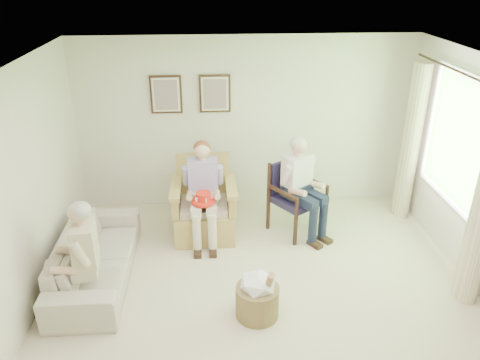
{
  "coord_description": "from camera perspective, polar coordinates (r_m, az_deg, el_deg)",
  "views": [
    {
      "loc": [
        -0.54,
        -3.92,
        3.52
      ],
      "look_at": [
        -0.18,
        1.32,
        1.05
      ],
      "focal_mm": 35.0,
      "sensor_mm": 36.0,
      "label": 1
    }
  ],
  "objects": [
    {
      "name": "framed_print_right",
      "position": [
        6.86,
        -3.07,
        10.46
      ],
      "size": [
        0.45,
        0.05,
        0.55
      ],
      "color": "#382114",
      "rests_on": "back_wall"
    },
    {
      "name": "person_sofa",
      "position": [
        5.3,
        -18.89,
        -8.36
      ],
      "size": [
        0.42,
        0.62,
        1.26
      ],
      "rotation": [
        0.0,
        0.0,
        -1.43
      ],
      "color": "beige",
      "rests_on": "ground"
    },
    {
      "name": "ceiling",
      "position": [
        4.06,
        3.92,
        12.05
      ],
      "size": [
        5.0,
        5.5,
        0.02
      ],
      "primitive_type": "cube",
      "color": "white",
      "rests_on": "back_wall"
    },
    {
      "name": "person_wicker",
      "position": [
        6.22,
        -4.5,
        -0.72
      ],
      "size": [
        0.4,
        0.63,
        1.37
      ],
      "rotation": [
        0.0,
        0.0,
        0.01
      ],
      "color": "beige",
      "rests_on": "ground"
    },
    {
      "name": "framed_print_left",
      "position": [
        6.88,
        -9.0,
        10.25
      ],
      "size": [
        0.45,
        0.05,
        0.55
      ],
      "color": "#382114",
      "rests_on": "back_wall"
    },
    {
      "name": "back_wall",
      "position": [
        7.05,
        0.69,
        6.84
      ],
      "size": [
        5.0,
        0.04,
        2.6
      ],
      "primitive_type": "cube",
      "color": "silver",
      "rests_on": "ground"
    },
    {
      "name": "curtain_right",
      "position": [
        7.15,
        20.09,
        4.25
      ],
      "size": [
        0.34,
        0.34,
        2.3
      ],
      "primitive_type": "cylinder",
      "color": "beige",
      "rests_on": "ground"
    },
    {
      "name": "wicker_armchair",
      "position": [
        6.56,
        -4.36,
        -3.8
      ],
      "size": [
        0.85,
        0.84,
        1.09
      ],
      "rotation": [
        0.0,
        0.0,
        0.01
      ],
      "color": "tan",
      "rests_on": "ground"
    },
    {
      "name": "floor",
      "position": [
        5.3,
        3.07,
        -16.5
      ],
      "size": [
        5.5,
        5.5,
        0.0
      ],
      "primitive_type": "plane",
      "color": "beige",
      "rests_on": "ground"
    },
    {
      "name": "window",
      "position": [
        6.24,
        25.19,
        4.69
      ],
      "size": [
        0.13,
        2.5,
        1.63
      ],
      "color": "#2D6B23",
      "rests_on": "right_wall"
    },
    {
      "name": "wood_armchair",
      "position": [
        6.65,
        6.9,
        -1.57
      ],
      "size": [
        0.65,
        0.61,
        0.99
      ],
      "rotation": [
        0.0,
        0.0,
        0.61
      ],
      "color": "black",
      "rests_on": "ground"
    },
    {
      "name": "red_hat",
      "position": [
        6.08,
        -4.47,
        -2.3
      ],
      "size": [
        0.31,
        0.31,
        0.14
      ],
      "color": "red",
      "rests_on": "person_wicker"
    },
    {
      "name": "person_dark",
      "position": [
        6.39,
        7.28,
        -0.09
      ],
      "size": [
        0.4,
        0.63,
        1.38
      ],
      "rotation": [
        0.0,
        0.0,
        0.61
      ],
      "color": "#192038",
      "rests_on": "ground"
    },
    {
      "name": "sofa",
      "position": [
        5.95,
        -17.15,
        -8.92
      ],
      "size": [
        2.02,
        0.79,
        0.59
      ],
      "primitive_type": "imported",
      "rotation": [
        0.0,
        0.0,
        1.57
      ],
      "color": "beige",
      "rests_on": "ground"
    },
    {
      "name": "left_wall",
      "position": [
        4.91,
        -26.99,
        -4.67
      ],
      "size": [
        0.04,
        5.5,
        2.6
      ],
      "primitive_type": "cube",
      "color": "silver",
      "rests_on": "ground"
    },
    {
      "name": "hatbox",
      "position": [
        5.16,
        2.17,
        -13.82
      ],
      "size": [
        0.59,
        0.59,
        0.69
      ],
      "color": "tan",
      "rests_on": "ground"
    }
  ]
}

